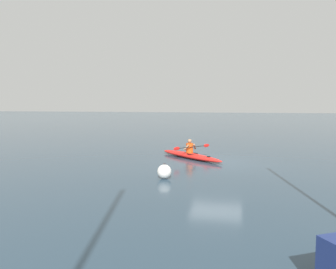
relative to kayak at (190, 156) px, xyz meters
The scene contains 4 objects.
ground_plane 1.58m from the kayak, 151.86° to the left, with size 160.00×160.00×0.00m, color #283D4C.
kayak is the anchor object (origin of this frame).
kayaker 0.44m from the kayak, 41.53° to the right, with size 1.62×1.82×0.72m.
mooring_buoy_channel_marker 4.81m from the kayak, 86.36° to the left, with size 0.54×0.54×0.58m.
Camera 1 is at (-1.04, 16.30, 2.88)m, focal length 36.01 mm.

